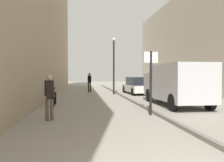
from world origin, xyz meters
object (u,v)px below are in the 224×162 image
pedestrian_main_foreground (89,81)px  delivery_van (176,83)px  parked_car (138,86)px  pedestrian_mid_block (49,94)px  street_sign_post (151,77)px  lamp_post (114,62)px  bicycle_leaning (54,99)px

pedestrian_main_foreground → delivery_van: bearing=-49.0°
parked_car → pedestrian_main_foreground: bearing=146.6°
pedestrian_mid_block → delivery_van: (6.11, 3.00, 0.23)m
pedestrian_mid_block → street_sign_post: (3.93, 0.53, 0.59)m
street_sign_post → lamp_post: (-0.12, 9.61, 1.18)m
street_sign_post → delivery_van: bearing=-136.8°
pedestrian_mid_block → lamp_post: 10.98m
pedestrian_mid_block → street_sign_post: 4.01m
street_sign_post → pedestrian_main_foreground: bearing=-85.6°
pedestrian_main_foreground → delivery_van: size_ratio=0.35×
delivery_van → street_sign_post: (-2.18, -2.47, 0.36)m
delivery_van → lamp_post: (-2.30, 7.14, 1.54)m
pedestrian_main_foreground → lamp_post: lamp_post is taller
pedestrian_main_foreground → lamp_post: (1.96, -2.51, 1.67)m
pedestrian_mid_block → bicycle_leaning: 3.77m
pedestrian_main_foreground → parked_car: pedestrian_main_foreground is taller
pedestrian_mid_block → bicycle_leaning: pedestrian_mid_block is taller
pedestrian_main_foreground → street_sign_post: bearing=-63.1°
parked_car → bicycle_leaning: 9.00m
pedestrian_mid_block → street_sign_post: street_sign_post is taller
delivery_van → street_sign_post: size_ratio=1.99×
lamp_post → parked_car: bearing=2.3°
bicycle_leaning → street_sign_post: bearing=-39.0°
delivery_van → lamp_post: size_ratio=1.09×
street_sign_post → lamp_post: lamp_post is taller
delivery_van → parked_car: (-0.19, 7.22, -0.47)m
pedestrian_mid_block → pedestrian_main_foreground: bearing=72.5°
pedestrian_mid_block → bicycle_leaning: bearing=85.2°
parked_car → lamp_post: size_ratio=0.90×
pedestrian_mid_block → parked_car: pedestrian_mid_block is taller
lamp_post → pedestrian_main_foreground: bearing=128.1°
parked_car → pedestrian_mid_block: bearing=-122.7°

